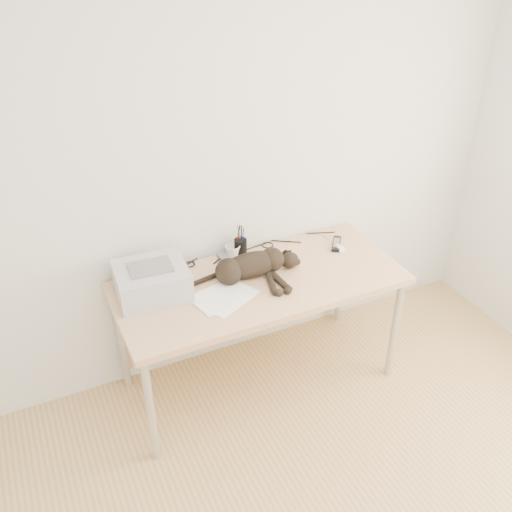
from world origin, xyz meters
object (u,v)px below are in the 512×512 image
printer (152,281)px  pen_cup (241,247)px  desk (253,292)px  cat (249,267)px  mouse (339,246)px  mug (233,251)px

printer → pen_cup: size_ratio=2.04×
pen_cup → desk: bearing=-93.4°
cat → mouse: 0.62m
mouse → mug: bearing=159.8°
mug → printer: bearing=-163.9°
mug → pen_cup: 0.06m
printer → cat: size_ratio=0.58×
mug → mouse: size_ratio=0.81×
printer → mug: printer is taller
cat → mouse: cat is taller
mouse → printer: bearing=174.9°
desk → mouse: size_ratio=14.58×
pen_cup → mug: bearing=-169.6°
cat → pen_cup: size_ratio=3.51×
mug → pen_cup: bearing=10.4°
cat → pen_cup: pen_cup is taller
printer → mouse: bearing=-1.6°
printer → mouse: (1.14, -0.03, -0.07)m
mug → mouse: mug is taller
printer → mouse: printer is taller
cat → mug: cat is taller
mug → desk: bearing=-77.8°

